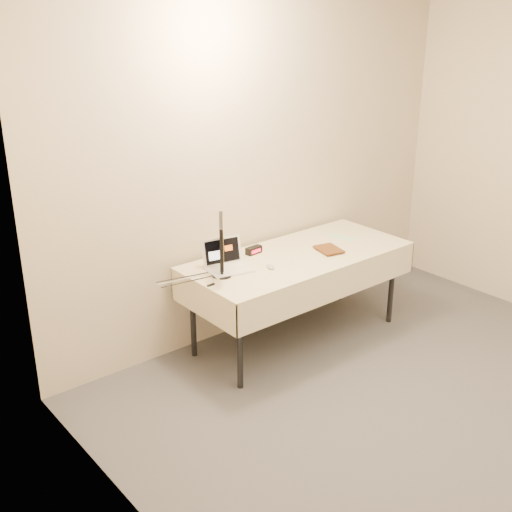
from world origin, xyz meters
TOP-DOWN VIEW (x-y plane):
  - back_wall at (0.00, 2.50)m, footprint 4.00×0.10m
  - table at (0.00, 2.05)m, footprint 1.86×0.81m
  - laptop at (-0.61, 2.17)m, footprint 0.36×0.32m
  - monitor at (-0.72, 2.08)m, footprint 0.26×0.35m
  - book at (0.16, 1.97)m, footprint 0.17×0.06m
  - alarm_clock at (-0.26, 2.29)m, footprint 0.14×0.07m
  - clicker at (-0.35, 1.97)m, footprint 0.08×0.11m
  - paper_form at (0.55, 2.11)m, footprint 0.16×0.27m
  - usb_dongle at (-0.89, 1.99)m, footprint 0.06×0.02m

SIDE VIEW (x-z plane):
  - table at x=0.00m, z-range 0.31..1.05m
  - paper_form at x=0.55m, z-range 0.74..0.74m
  - usb_dongle at x=-0.89m, z-range 0.74..0.75m
  - clicker at x=-0.35m, z-range 0.74..0.76m
  - alarm_clock at x=-0.26m, z-range 0.74..0.79m
  - laptop at x=-0.61m, z-range 0.68..0.90m
  - book at x=0.16m, z-range 0.74..0.97m
  - monitor at x=-0.72m, z-range 0.77..1.20m
  - back_wall at x=0.00m, z-range 0.00..2.70m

